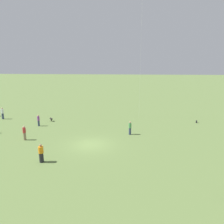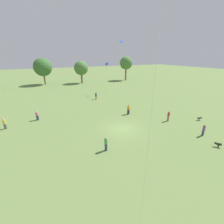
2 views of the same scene
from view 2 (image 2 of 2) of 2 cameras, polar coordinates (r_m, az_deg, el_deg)
ground_plane at (r=22.31m, az=4.23°, el=-6.35°), size 240.00×240.00×0.00m
tree_1 at (r=60.45m, az=-24.90°, el=15.22°), size 6.26×6.26×9.26m
tree_2 at (r=59.31m, az=-11.70°, el=16.02°), size 5.15×5.15×8.15m
tree_3 at (r=65.75m, az=5.38°, el=18.02°), size 5.24×5.24×9.63m
person_0 at (r=36.78m, az=-6.11°, el=6.09°), size 0.52×0.52×1.70m
person_1 at (r=23.54m, az=31.53°, el=-5.82°), size 0.34×0.34×1.66m
person_4 at (r=26.94m, az=-35.75°, el=-3.65°), size 0.55×0.55×1.64m
person_5 at (r=26.08m, az=20.69°, el=-1.43°), size 0.41×0.41×1.76m
person_6 at (r=27.39m, az=6.28°, el=0.88°), size 0.56×0.56×1.78m
person_8 at (r=27.76m, az=-26.63°, el=-1.20°), size 0.48×0.48×1.64m
person_10 at (r=17.18m, az=-2.33°, el=-11.99°), size 0.49×0.49×1.74m
kite_1 at (r=42.31m, az=-2.00°, el=17.35°), size 0.86×0.90×8.21m
kite_3 at (r=43.06m, az=3.57°, el=24.19°), size 0.87×0.67×13.76m
dog_0 at (r=21.93m, az=35.34°, el=-9.91°), size 0.61×0.70×0.56m
dog_1 at (r=28.80m, az=30.45°, el=-2.00°), size 0.82×0.40×0.56m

